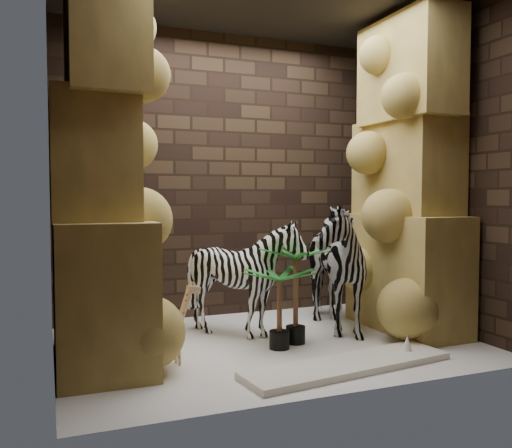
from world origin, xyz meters
name	(u,v)px	position (x,y,z in m)	size (l,w,h in m)	color
floor	(270,344)	(0.00, 0.00, 0.00)	(3.50, 3.50, 0.00)	white
wall_back	(224,176)	(0.00, 1.25, 1.50)	(3.50, 3.50, 0.00)	#332418
wall_front	(347,161)	(0.00, -1.25, 1.50)	(3.50, 3.50, 0.00)	#332418
wall_left	(50,166)	(-1.75, 0.00, 1.50)	(3.00, 3.00, 0.00)	#332418
wall_right	(436,174)	(1.75, 0.00, 1.50)	(3.00, 3.00, 0.00)	#332418
rock_pillar_left	(100,167)	(-1.40, 0.00, 1.50)	(0.68, 1.30, 3.00)	tan
rock_pillar_right	(408,173)	(1.42, 0.00, 1.50)	(0.58, 1.25, 3.00)	tan
zebra_right	(325,255)	(0.70, 0.29, 0.72)	(0.65, 1.21, 1.44)	white
zebra_left	(245,284)	(-0.11, 0.31, 0.49)	(0.86, 1.07, 0.97)	white
giraffe_toy	(168,324)	(-0.95, -0.27, 0.32)	(0.33, 0.11, 0.64)	beige
palm_front	(296,295)	(0.22, -0.06, 0.43)	(0.36, 0.36, 0.85)	#1D6816
palm_back	(279,308)	(0.02, -0.16, 0.34)	(0.36, 0.36, 0.68)	#1D6816
surfboard	(348,365)	(0.29, -0.82, 0.03)	(1.69, 0.41, 0.05)	white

